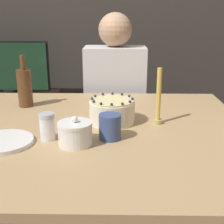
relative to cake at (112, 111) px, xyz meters
The scene contains 11 objects.
dining_table 0.19m from the cake, 138.54° to the right, with size 1.38×1.19×0.73m.
cake is the anchor object (origin of this frame).
sugar_bowl 0.28m from the cake, 118.17° to the right, with size 0.13×0.13×0.11m.
sugar_shaker 0.32m from the cake, 141.07° to the right, with size 0.06×0.06×0.11m.
plate_stack 0.48m from the cake, 148.84° to the right, with size 0.23×0.23×0.02m.
candle 0.21m from the cake, ahead, with size 0.05×0.05×0.25m.
bottle 0.52m from the cake, 152.18° to the left, with size 0.07×0.07×0.27m.
cup 0.19m from the cake, 91.34° to the right, with size 0.09×0.09×0.10m.
person_man_blue_shirt 0.76m from the cake, 89.41° to the left, with size 0.40×0.34×1.20m.
side_cabinet 1.44m from the cake, 127.83° to the left, with size 0.72×0.43×0.57m.
tv_monitor 1.35m from the cake, 127.75° to the left, with size 0.64×0.10×0.42m.
Camera 1 is at (0.11, -1.25, 1.21)m, focal length 50.00 mm.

